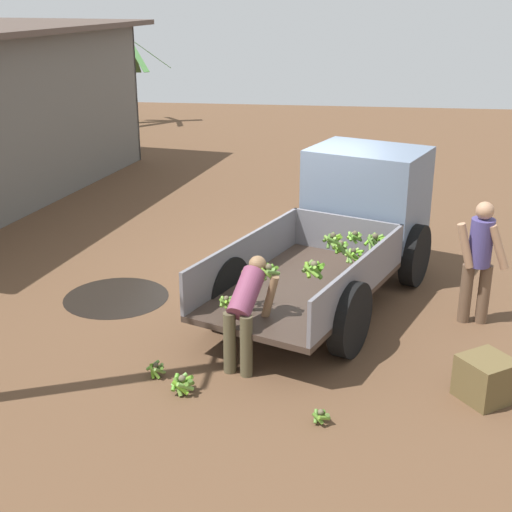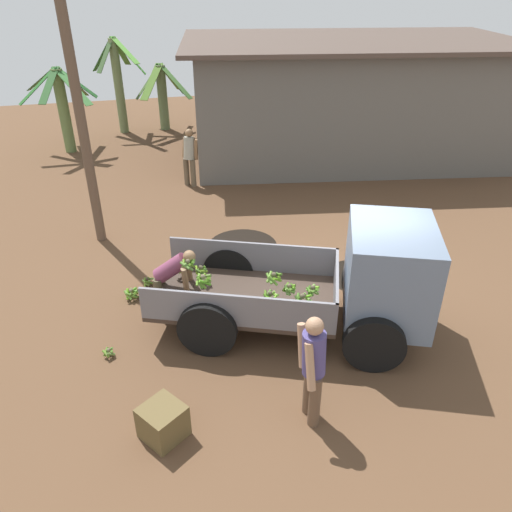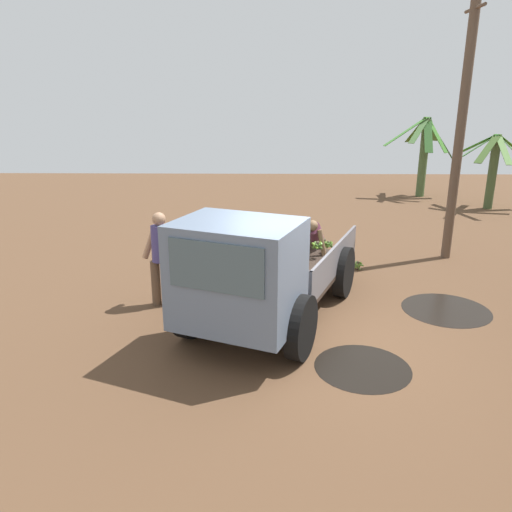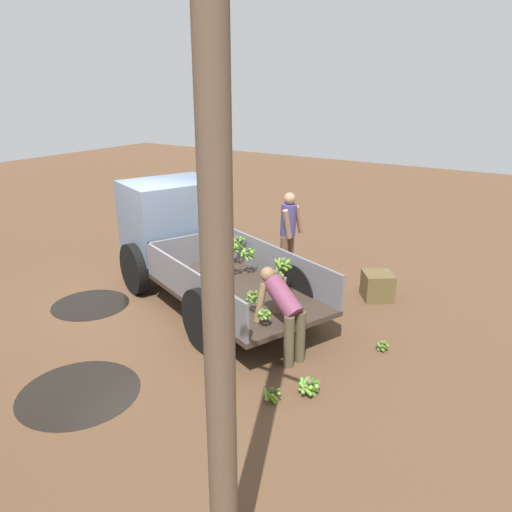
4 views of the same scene
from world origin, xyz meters
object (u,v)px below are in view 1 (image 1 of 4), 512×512
Objects in this scene: person_foreground_visitor at (479,257)px; banana_bunch_on_ground_0 at (183,383)px; cargo_truck at (353,218)px; person_worker_loading at (246,307)px; banana_bunch_on_ground_2 at (157,369)px; banana_bunch_on_ground_1 at (321,416)px; wooden_crate_0 at (486,379)px.

person_foreground_visitor reaches higher than banana_bunch_on_ground_0.
banana_bunch_on_ground_0 is at bearing 174.64° from cargo_truck.
person_worker_loading is 1.28m from banana_bunch_on_ground_2.
person_foreground_visitor is at bearing -105.51° from cargo_truck.
cargo_truck is 4.16m from banana_bunch_on_ground_0.
banana_bunch_on_ground_1 is 0.40× the size of wooden_crate_0.
person_worker_loading is (-1.58, 2.92, -0.19)m from person_foreground_visitor.
banana_bunch_on_ground_2 is at bearing 50.59° from banana_bunch_on_ground_0.
person_foreground_visitor is 3.47m from banana_bunch_on_ground_1.
banana_bunch_on_ground_2 is at bearing 90.19° from wooden_crate_0.
banana_bunch_on_ground_0 is at bearing -129.41° from banana_bunch_on_ground_2.
banana_bunch_on_ground_2 is at bearing 129.21° from person_worker_loading.
person_worker_loading is 2.83m from wooden_crate_0.
person_foreground_visitor is 6.96× the size of banana_bunch_on_ground_2.
cargo_truck is 19.65× the size of banana_bunch_on_ground_2.
person_worker_loading reaches higher than banana_bunch_on_ground_1.
banana_bunch_on_ground_2 is at bearing 69.73° from banana_bunch_on_ground_1.
banana_bunch_on_ground_1 is (-4.02, 0.28, -0.94)m from cargo_truck.
banana_bunch_on_ground_0 is (-2.32, 3.54, -0.83)m from person_foreground_visitor.
cargo_truck is at bearing -34.34° from banana_bunch_on_ground_2.
cargo_truck is 4.14m from banana_bunch_on_ground_1.
person_foreground_visitor is 3.33m from person_worker_loading.
wooden_crate_0 is at bearing -67.59° from banana_bunch_on_ground_1.
wooden_crate_0 is (0.74, -1.79, 0.15)m from banana_bunch_on_ground_1.
person_worker_loading is at bearing -39.89° from banana_bunch_on_ground_0.
wooden_crate_0 reaches higher than banana_bunch_on_ground_1.
banana_bunch_on_ground_2 is at bearing -62.20° from person_foreground_visitor.
banana_bunch_on_ground_0 is at bearing -55.97° from person_foreground_visitor.
cargo_truck is 2.12m from person_foreground_visitor.
person_worker_loading is 1.64m from banana_bunch_on_ground_1.
banana_bunch_on_ground_1 is 1.94m from wooden_crate_0.
banana_bunch_on_ground_1 is 2.10m from banana_bunch_on_ground_2.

